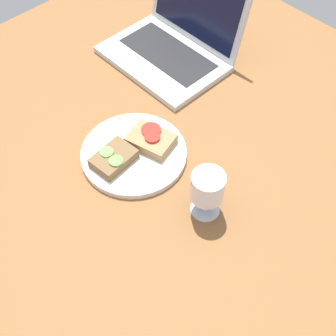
% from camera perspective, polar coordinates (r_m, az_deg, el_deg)
% --- Properties ---
extents(wooden_table, '(1.40, 1.40, 0.03)m').
position_cam_1_polar(wooden_table, '(1.10, -0.80, 1.02)').
color(wooden_table, brown).
rests_on(wooden_table, ground).
extents(plate, '(0.25, 0.25, 0.02)m').
position_cam_1_polar(plate, '(1.09, -4.18, 1.75)').
color(plate, silver).
rests_on(plate, wooden_table).
extents(sandwich_with_tomato, '(0.12, 0.10, 0.03)m').
position_cam_1_polar(sandwich_with_tomato, '(1.09, -1.93, 3.64)').
color(sandwich_with_tomato, '#A88456').
rests_on(sandwich_with_tomato, plate).
extents(sandwich_with_cucumber, '(0.08, 0.10, 0.03)m').
position_cam_1_polar(sandwich_with_cucumber, '(1.06, -6.64, 1.19)').
color(sandwich_with_cucumber, brown).
rests_on(sandwich_with_cucumber, plate).
extents(wine_glass, '(0.07, 0.07, 0.12)m').
position_cam_1_polar(wine_glass, '(0.94, 4.83, -2.55)').
color(wine_glass, white).
rests_on(wine_glass, wooden_table).
extents(laptop, '(0.33, 0.27, 0.23)m').
position_cam_1_polar(laptop, '(1.32, 0.71, 15.19)').
color(laptop, silver).
rests_on(laptop, wooden_table).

